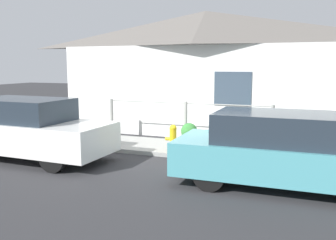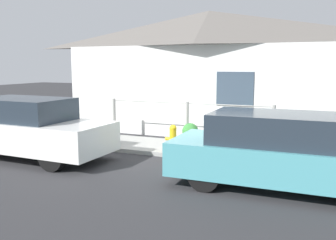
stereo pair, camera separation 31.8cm
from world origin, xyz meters
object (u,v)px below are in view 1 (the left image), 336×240
car_right (283,151)px  potted_plant_by_fence (74,129)px  car_left (26,129)px  potted_plant_corner (298,141)px  potted_plant_near_hydrant (189,132)px  fire_hydrant (173,137)px

car_right → potted_plant_by_fence: bearing=159.9°
car_left → potted_plant_corner: size_ratio=7.65×
potted_plant_near_hydrant → potted_plant_by_fence: (-3.57, -0.37, -0.06)m
fire_hydrant → potted_plant_near_hydrant: (0.10, 1.05, -0.04)m
fire_hydrant → car_right: bearing=-30.3°
potted_plant_corner → car_left: bearing=-158.2°
car_left → potted_plant_by_fence: car_left is taller
potted_plant_near_hydrant → potted_plant_corner: size_ratio=1.03×
potted_plant_near_hydrant → potted_plant_by_fence: potted_plant_near_hydrant is taller
potted_plant_near_hydrant → car_left: bearing=-141.0°
fire_hydrant → potted_plant_corner: size_ratio=1.22×
potted_plant_by_fence → car_left: bearing=-83.7°
potted_plant_by_fence → potted_plant_corner: bearing=1.5°
potted_plant_near_hydrant → potted_plant_corner: 2.91m
fire_hydrant → potted_plant_near_hydrant: 1.06m
car_right → potted_plant_near_hydrant: bearing=135.3°
car_right → fire_hydrant: (-2.79, 1.63, -0.24)m
car_left → potted_plant_by_fence: bearing=98.1°
car_right → potted_plant_by_fence: (-6.26, 2.31, -0.34)m
car_left → car_right: bearing=1.8°
car_right → potted_plant_corner: car_right is taller
fire_hydrant → car_left: bearing=-153.1°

